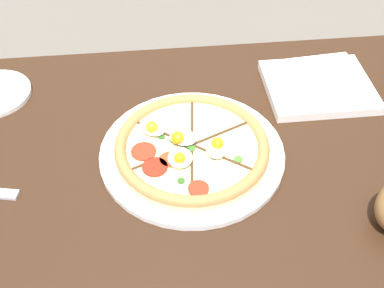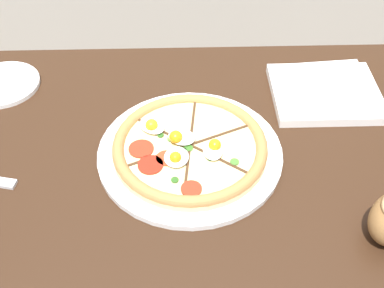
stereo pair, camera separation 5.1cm
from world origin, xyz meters
name	(u,v)px [view 1 (the left image)]	position (x,y,z in m)	size (l,w,h in m)	color
dining_table	(185,197)	(0.00, 0.00, 0.63)	(1.33, 0.77, 0.74)	#331E11
pizza	(192,148)	(0.01, 0.02, 0.76)	(0.36, 0.36, 0.05)	white
napkin_folded	(319,84)	(0.32, 0.19, 0.76)	(0.23, 0.20, 0.04)	white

